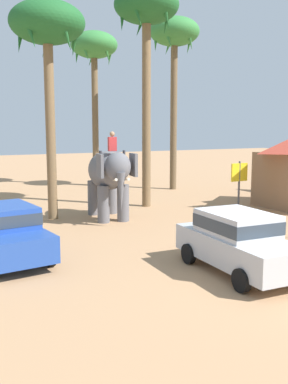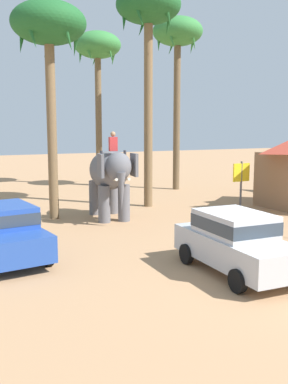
% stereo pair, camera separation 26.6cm
% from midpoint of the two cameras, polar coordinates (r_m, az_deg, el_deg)
% --- Properties ---
extents(ground_plane, '(120.00, 120.00, 0.00)m').
position_cam_midpoint_polar(ground_plane, '(12.54, 14.46, -10.51)').
color(ground_plane, tan).
extents(car_sedan_foreground, '(2.15, 4.23, 1.70)m').
position_cam_midpoint_polar(car_sedan_foreground, '(12.40, 12.52, -6.18)').
color(car_sedan_foreground, '#B7BABF').
rests_on(car_sedan_foreground, ground).
extents(car_parked_far_side, '(2.11, 4.22, 1.70)m').
position_cam_midpoint_polar(car_parked_far_side, '(13.90, -17.25, -4.80)').
color(car_parked_far_side, '#23479E').
rests_on(car_parked_far_side, ground).
extents(elephant_with_mahout, '(2.15, 3.99, 3.88)m').
position_cam_midpoint_polar(elephant_with_mahout, '(19.26, -4.11, 2.31)').
color(elephant_with_mahout, slate).
rests_on(elephant_with_mahout, ground).
extents(palm_tree_behind_elephant, '(3.20, 3.20, 9.33)m').
position_cam_midpoint_polar(palm_tree_behind_elephant, '(20.00, -11.99, 19.99)').
color(palm_tree_behind_elephant, brown).
rests_on(palm_tree_behind_elephant, ground).
extents(palm_tree_left_of_road, '(3.20, 3.20, 11.04)m').
position_cam_midpoint_polar(palm_tree_left_of_road, '(29.41, 4.70, 19.35)').
color(palm_tree_left_of_road, brown).
rests_on(palm_tree_left_of_road, ground).
extents(palm_tree_far_back, '(3.20, 3.20, 10.89)m').
position_cam_midpoint_polar(palm_tree_far_back, '(22.96, 0.94, 22.22)').
color(palm_tree_far_back, brown).
rests_on(palm_tree_far_back, ground).
extents(palm_tree_leaning_seaward, '(3.20, 3.20, 10.56)m').
position_cam_midpoint_polar(palm_tree_leaning_seaward, '(31.22, -5.86, 17.87)').
color(palm_tree_leaning_seaward, brown).
rests_on(palm_tree_leaning_seaward, ground).
extents(signboard_yellow, '(1.00, 0.10, 2.40)m').
position_cam_midpoint_polar(signboard_yellow, '(22.14, 12.99, 2.11)').
color(signboard_yellow, '#4C4C51').
rests_on(signboard_yellow, ground).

